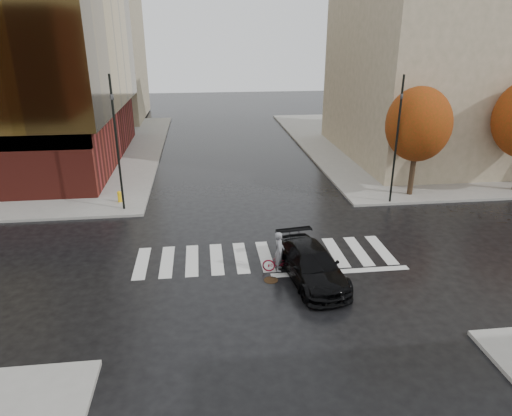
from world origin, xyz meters
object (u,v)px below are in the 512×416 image
Objects in this scene: cyclist at (281,259)px; traffic_light_ne at (398,132)px; sedan at (312,265)px; fire_hydrant at (119,196)px; traffic_light_nw at (116,135)px.

cyclist is 11.31m from traffic_light_ne.
sedan is 11.10m from traffic_light_ne.
fire_hydrant is (-15.85, 1.84, -3.74)m from traffic_light_ne.
fire_hydrant is (-0.40, 1.15, -3.84)m from traffic_light_nw.
traffic_light_ne is (6.69, 8.10, 3.57)m from sedan.
sedan is at bearing 74.77° from traffic_light_ne.
traffic_light_ne is (15.45, -0.69, -0.10)m from traffic_light_nw.
sedan is 0.66× the size of traffic_light_ne.
cyclist is at bearing 46.98° from traffic_light_nw.
sedan is 12.94m from traffic_light_nw.
fire_hydrant is at bearing -157.53° from traffic_light_nw.
traffic_light_nw is at bearing 55.64° from cyclist.
traffic_light_nw is (-8.76, 8.79, 3.67)m from sedan.
traffic_light_ne is at bearing 90.77° from traffic_light_nw.
traffic_light_ne is (7.83, 7.30, 3.64)m from cyclist.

